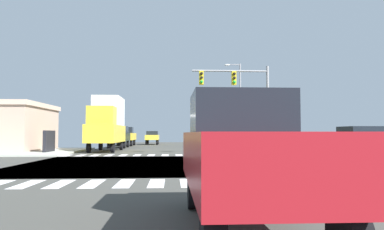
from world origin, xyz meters
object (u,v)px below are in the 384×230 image
(pickup_nearside_1, at_px, (126,136))
(pickup_leading_2, at_px, (247,150))
(traffic_signal_mast, at_px, (239,89))
(sedan_middle_3, at_px, (369,144))
(street_lamp, at_px, (238,98))
(suv_farside_1, at_px, (119,135))
(sedan_queued_2, at_px, (152,137))
(box_truck_trailing_1, at_px, (107,122))

(pickup_nearside_1, relative_size, pickup_leading_2, 1.00)
(traffic_signal_mast, height_order, sedan_middle_3, traffic_signal_mast)
(pickup_leading_2, bearing_deg, sedan_middle_3, 51.42)
(street_lamp, xyz_separation_m, suv_farside_1, (-12.80, 1.50, -3.93))
(pickup_nearside_1, bearing_deg, pickup_leading_2, 100.03)
(traffic_signal_mast, height_order, street_lamp, street_lamp)
(street_lamp, xyz_separation_m, sedan_queued_2, (-9.80, 12.84, -4.20))
(sedan_queued_2, bearing_deg, pickup_nearside_1, 58.94)
(sedan_queued_2, bearing_deg, box_truck_trailing_1, 80.80)
(traffic_signal_mast, relative_size, sedan_queued_2, 1.55)
(suv_farside_1, height_order, sedan_queued_2, suv_farside_1)
(pickup_nearside_1, height_order, suv_farside_1, pickup_nearside_1)
(street_lamp, height_order, sedan_queued_2, street_lamp)
(pickup_leading_2, height_order, sedan_middle_3, pickup_leading_2)
(pickup_nearside_1, xyz_separation_m, suv_farside_1, (0.00, -6.35, 0.10))
(suv_farside_1, xyz_separation_m, box_truck_trailing_1, (0.00, -7.19, 1.17))
(street_lamp, relative_size, sedan_middle_3, 2.10)
(street_lamp, height_order, pickup_leading_2, street_lamp)
(suv_farside_1, distance_m, sedan_middle_3, 27.97)
(pickup_leading_2, bearing_deg, sedan_queued_2, 95.13)
(traffic_signal_mast, xyz_separation_m, sedan_queued_2, (-7.74, 24.11, -3.77))
(suv_farside_1, relative_size, box_truck_trailing_1, 0.64)
(traffic_signal_mast, xyz_separation_m, box_truck_trailing_1, (-10.74, 5.58, -2.32))
(sedan_queued_2, bearing_deg, street_lamp, 127.35)
(street_lamp, bearing_deg, traffic_signal_mast, -100.34)
(pickup_nearside_1, bearing_deg, sedan_middle_3, 115.34)
(sedan_queued_2, distance_m, sedan_middle_3, 37.12)
(traffic_signal_mast, xyz_separation_m, pickup_nearside_1, (-10.74, 19.13, -3.59))
(pickup_leading_2, bearing_deg, suv_farside_1, 101.89)
(street_lamp, distance_m, pickup_leading_2, 32.51)
(suv_farside_1, relative_size, sedan_queued_2, 1.07)
(sedan_queued_2, bearing_deg, sedan_middle_3, 107.84)
(street_lamp, xyz_separation_m, sedan_middle_3, (1.58, -22.49, -4.20))
(pickup_nearside_1, bearing_deg, box_truck_trailing_1, 90.00)
(traffic_signal_mast, distance_m, pickup_leading_2, 21.11)
(street_lamp, bearing_deg, pickup_nearside_1, 148.45)
(street_lamp, relative_size, pickup_leading_2, 1.77)
(street_lamp, distance_m, sedan_middle_3, 22.94)
(traffic_signal_mast, bearing_deg, sedan_middle_3, -72.07)
(traffic_signal_mast, height_order, pickup_nearside_1, traffic_signal_mast)
(pickup_nearside_1, bearing_deg, traffic_signal_mast, 119.32)
(box_truck_trailing_1, bearing_deg, traffic_signal_mast, 152.54)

